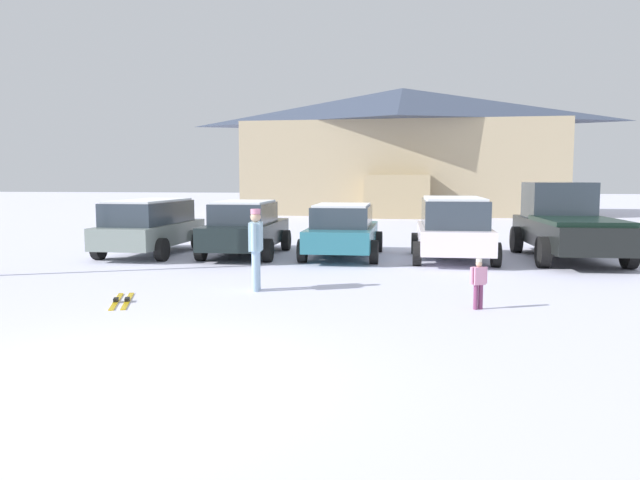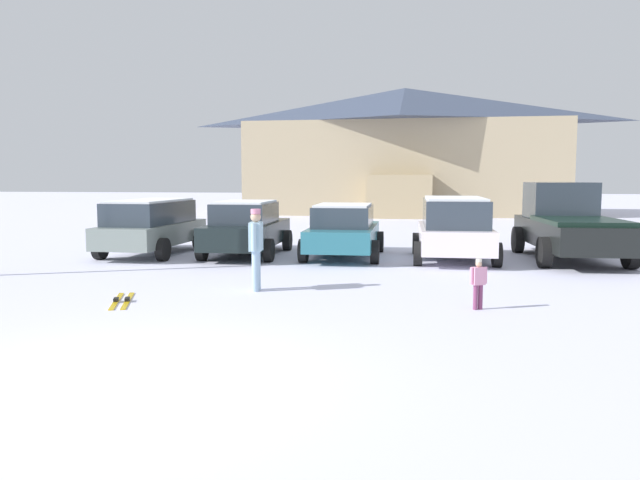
{
  "view_description": "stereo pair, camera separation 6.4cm",
  "coord_description": "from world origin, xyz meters",
  "px_view_note": "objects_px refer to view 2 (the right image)",
  "views": [
    {
      "loc": [
        3.09,
        -6.54,
        2.32
      ],
      "look_at": [
        1.46,
        5.55,
        1.07
      ],
      "focal_mm": 35.0,
      "sensor_mm": 36.0,
      "label": 1
    },
    {
      "loc": [
        3.16,
        -6.53,
        2.32
      ],
      "look_at": [
        1.46,
        5.55,
        1.07
      ],
      "focal_mm": 35.0,
      "sensor_mm": 36.0,
      "label": 2
    }
  ],
  "objects_px": {
    "parked_black_sedan": "(247,228)",
    "parked_teal_hatchback": "(344,230)",
    "parked_grey_wagon": "(152,225)",
    "pickup_truck": "(567,224)",
    "skier_child_in_pink_snowsuit": "(478,281)",
    "pair_of_skis": "(122,300)",
    "parked_white_suv": "(454,227)",
    "ski_lodge": "(404,150)",
    "skier_adult_in_blue_parka": "(256,245)"
  },
  "relations": [
    {
      "from": "pickup_truck",
      "to": "parked_white_suv",
      "type": "bearing_deg",
      "value": -167.16
    },
    {
      "from": "parked_white_suv",
      "to": "skier_child_in_pink_snowsuit",
      "type": "distance_m",
      "value": 6.52
    },
    {
      "from": "ski_lodge",
      "to": "pair_of_skis",
      "type": "relative_size",
      "value": 12.36
    },
    {
      "from": "parked_grey_wagon",
      "to": "pickup_truck",
      "type": "distance_m",
      "value": 12.0
    },
    {
      "from": "parked_black_sedan",
      "to": "skier_child_in_pink_snowsuit",
      "type": "xyz_separation_m",
      "value": [
        5.92,
        -6.73,
        -0.31
      ]
    },
    {
      "from": "ski_lodge",
      "to": "pickup_truck",
      "type": "height_order",
      "value": "ski_lodge"
    },
    {
      "from": "ski_lodge",
      "to": "skier_adult_in_blue_parka",
      "type": "distance_m",
      "value": 27.86
    },
    {
      "from": "parked_grey_wagon",
      "to": "pickup_truck",
      "type": "bearing_deg",
      "value": 3.19
    },
    {
      "from": "parked_grey_wagon",
      "to": "parked_white_suv",
      "type": "bearing_deg",
      "value": -0.36
    },
    {
      "from": "parked_black_sedan",
      "to": "skier_adult_in_blue_parka",
      "type": "bearing_deg",
      "value": -73.4
    },
    {
      "from": "parked_teal_hatchback",
      "to": "skier_child_in_pink_snowsuit",
      "type": "distance_m",
      "value": 7.39
    },
    {
      "from": "parked_black_sedan",
      "to": "parked_white_suv",
      "type": "distance_m",
      "value": 5.96
    },
    {
      "from": "parked_white_suv",
      "to": "skier_child_in_pink_snowsuit",
      "type": "xyz_separation_m",
      "value": [
        -0.04,
        -6.5,
        -0.43
      ]
    },
    {
      "from": "skier_adult_in_blue_parka",
      "to": "skier_child_in_pink_snowsuit",
      "type": "distance_m",
      "value": 4.47
    },
    {
      "from": "skier_child_in_pink_snowsuit",
      "to": "pair_of_skis",
      "type": "relative_size",
      "value": 0.56
    },
    {
      "from": "parked_white_suv",
      "to": "parked_grey_wagon",
      "type": "bearing_deg",
      "value": 179.64
    },
    {
      "from": "parked_white_suv",
      "to": "skier_child_in_pink_snowsuit",
      "type": "height_order",
      "value": "parked_white_suv"
    },
    {
      "from": "pickup_truck",
      "to": "parked_grey_wagon",
      "type": "bearing_deg",
      "value": -176.81
    },
    {
      "from": "pair_of_skis",
      "to": "ski_lodge",
      "type": "bearing_deg",
      "value": 80.26
    },
    {
      "from": "skier_child_in_pink_snowsuit",
      "to": "pair_of_skis",
      "type": "bearing_deg",
      "value": -178.07
    },
    {
      "from": "parked_black_sedan",
      "to": "parked_teal_hatchback",
      "type": "xyz_separation_m",
      "value": [
        2.87,
        -0.01,
        -0.03
      ]
    },
    {
      "from": "skier_child_in_pink_snowsuit",
      "to": "skier_adult_in_blue_parka",
      "type": "bearing_deg",
      "value": 163.98
    },
    {
      "from": "pair_of_skis",
      "to": "pickup_truck",
      "type": "bearing_deg",
      "value": 37.5
    },
    {
      "from": "parked_black_sedan",
      "to": "parked_teal_hatchback",
      "type": "distance_m",
      "value": 2.87
    },
    {
      "from": "ski_lodge",
      "to": "pickup_truck",
      "type": "bearing_deg",
      "value": -77.65
    },
    {
      "from": "parked_black_sedan",
      "to": "parked_teal_hatchback",
      "type": "bearing_deg",
      "value": -0.19
    },
    {
      "from": "parked_black_sedan",
      "to": "pair_of_skis",
      "type": "distance_m",
      "value": 7.02
    },
    {
      "from": "parked_black_sedan",
      "to": "parked_grey_wagon",
      "type": "bearing_deg",
      "value": -176.46
    },
    {
      "from": "ski_lodge",
      "to": "pair_of_skis",
      "type": "bearing_deg",
      "value": -99.74
    },
    {
      "from": "parked_black_sedan",
      "to": "parked_teal_hatchback",
      "type": "relative_size",
      "value": 1.02
    },
    {
      "from": "parked_grey_wagon",
      "to": "parked_teal_hatchback",
      "type": "relative_size",
      "value": 1.03
    },
    {
      "from": "parked_white_suv",
      "to": "pickup_truck",
      "type": "height_order",
      "value": "pickup_truck"
    },
    {
      "from": "ski_lodge",
      "to": "pair_of_skis",
      "type": "height_order",
      "value": "ski_lodge"
    },
    {
      "from": "parked_teal_hatchback",
      "to": "parked_grey_wagon",
      "type": "bearing_deg",
      "value": -178.33
    },
    {
      "from": "ski_lodge",
      "to": "skier_child_in_pink_snowsuit",
      "type": "height_order",
      "value": "ski_lodge"
    },
    {
      "from": "ski_lodge",
      "to": "parked_teal_hatchback",
      "type": "distance_m",
      "value": 22.34
    },
    {
      "from": "ski_lodge",
      "to": "pickup_truck",
      "type": "distance_m",
      "value": 22.27
    },
    {
      "from": "ski_lodge",
      "to": "parked_black_sedan",
      "type": "distance_m",
      "value": 22.7
    },
    {
      "from": "parked_grey_wagon",
      "to": "skier_child_in_pink_snowsuit",
      "type": "distance_m",
      "value": 10.96
    },
    {
      "from": "parked_black_sedan",
      "to": "skier_adult_in_blue_parka",
      "type": "xyz_separation_m",
      "value": [
        1.64,
        -5.51,
        0.12
      ]
    },
    {
      "from": "parked_white_suv",
      "to": "skier_adult_in_blue_parka",
      "type": "relative_size",
      "value": 2.44
    },
    {
      "from": "parked_white_suv",
      "to": "skier_adult_in_blue_parka",
      "type": "bearing_deg",
      "value": -129.29
    },
    {
      "from": "ski_lodge",
      "to": "parked_black_sedan",
      "type": "bearing_deg",
      "value": -101.3
    },
    {
      "from": "parked_black_sedan",
      "to": "skier_child_in_pink_snowsuit",
      "type": "height_order",
      "value": "parked_black_sedan"
    },
    {
      "from": "ski_lodge",
      "to": "pair_of_skis",
      "type": "distance_m",
      "value": 29.69
    },
    {
      "from": "parked_white_suv",
      "to": "skier_adult_in_blue_parka",
      "type": "distance_m",
      "value": 6.81
    },
    {
      "from": "parked_teal_hatchback",
      "to": "parked_white_suv",
      "type": "xyz_separation_m",
      "value": [
        3.09,
        -0.22,
        0.15
      ]
    },
    {
      "from": "pickup_truck",
      "to": "skier_child_in_pink_snowsuit",
      "type": "distance_m",
      "value": 7.92
    },
    {
      "from": "parked_teal_hatchback",
      "to": "skier_adult_in_blue_parka",
      "type": "bearing_deg",
      "value": -102.61
    },
    {
      "from": "parked_grey_wagon",
      "to": "skier_adult_in_blue_parka",
      "type": "relative_size",
      "value": 2.65
    }
  ]
}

